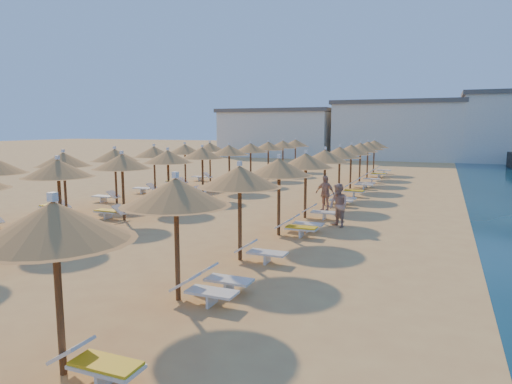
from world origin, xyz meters
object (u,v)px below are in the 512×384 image
at_px(parasol_row_east, 316,159).
at_px(parasol_row_west, 186,156).
at_px(beachgoer_c, 325,193).
at_px(beachgoer_b, 338,205).

height_order(parasol_row_east, parasol_row_west, same).
bearing_deg(parasol_row_east, parasol_row_west, 180.00).
xyz_separation_m(parasol_row_west, beachgoer_c, (7.62, 0.16, -1.66)).
xyz_separation_m(parasol_row_east, beachgoer_b, (1.78, -3.09, -1.64)).
distance_m(parasol_row_east, parasol_row_west, 7.20).
bearing_deg(beachgoer_c, parasol_row_west, -160.16).
distance_m(beachgoer_b, beachgoer_c, 3.53).
height_order(parasol_row_east, beachgoer_c, parasol_row_east).
relative_size(parasol_row_west, beachgoer_c, 23.76).
height_order(parasol_row_east, beachgoer_b, parasol_row_east).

